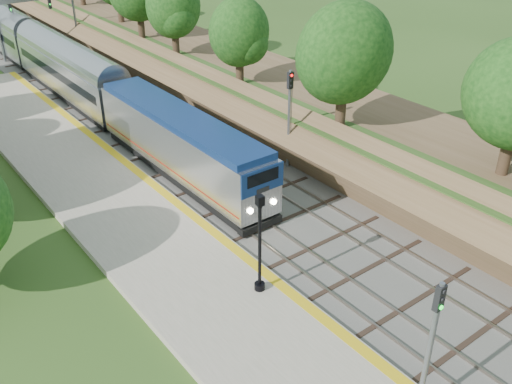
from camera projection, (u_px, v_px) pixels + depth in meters
trackbed at (24, 46)px, 64.07m from camera, size 9.50×170.00×0.28m
platform at (158, 245)px, 29.74m from camera, size 6.40×68.00×0.38m
yellow_stripe at (204, 224)px, 31.15m from camera, size 0.55×68.00×0.01m
embankment at (92, 19)px, 67.55m from camera, size 10.64×170.00×11.70m
signal_gantry at (35, 10)px, 58.51m from camera, size 8.40×0.38×6.20m
lamppost_far at (260, 250)px, 25.24m from camera, size 0.49×0.49×4.97m
signal_platform at (432, 336)px, 18.77m from camera, size 0.33×0.26×5.68m
signal_farside at (289, 109)px, 35.93m from camera, size 0.36×0.28×6.53m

